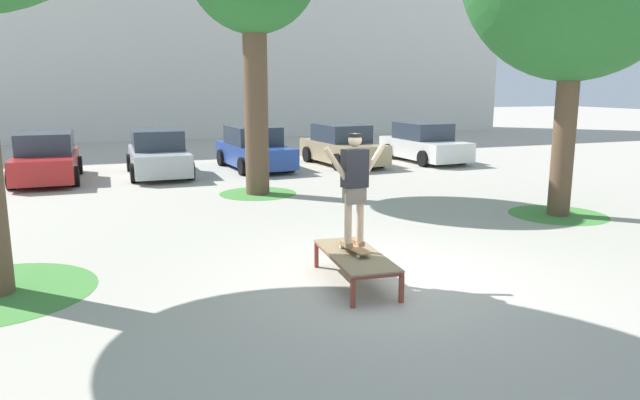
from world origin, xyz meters
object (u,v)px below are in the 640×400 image
at_px(skateboard, 354,248).
at_px(car_tan, 342,146).
at_px(car_silver, 158,154).
at_px(car_red, 46,159).
at_px(car_blue, 254,149).
at_px(car_white, 424,144).
at_px(skate_box, 355,257).
at_px(skater, 354,182).

height_order(skateboard, car_tan, car_tan).
bearing_deg(car_tan, car_silver, -177.59).
height_order(car_red, car_tan, same).
bearing_deg(car_blue, car_white, -2.90).
bearing_deg(car_red, car_silver, 0.91).
bearing_deg(car_blue, car_tan, -1.98).
relative_size(skate_box, car_white, 0.46).
xyz_separation_m(car_red, car_silver, (3.35, 0.05, 0.00)).
distance_m(skate_box, car_blue, 12.64).
relative_size(skate_box, skater, 1.16).
bearing_deg(car_white, skateboard, -124.46).
relative_size(skater, car_silver, 0.40).
xyz_separation_m(skateboard, car_blue, (1.61, 12.46, 0.15)).
relative_size(skater, car_tan, 0.39).
xyz_separation_m(skate_box, car_tan, (4.97, 12.41, 0.28)).
distance_m(skate_box, car_white, 14.76).
bearing_deg(skateboard, car_white, 55.54).
distance_m(car_silver, car_white, 10.06).
bearing_deg(car_red, skateboard, -67.03).
bearing_deg(car_silver, car_red, -179.09).
bearing_deg(skater, car_silver, 98.20).
bearing_deg(car_tan, skateboard, -111.91).
relative_size(car_blue, car_tan, 1.00).
xyz_separation_m(skater, car_tan, (4.96, 12.34, -0.84)).
height_order(skate_box, car_tan, car_tan).
relative_size(car_tan, car_white, 1.01).
xyz_separation_m(car_tan, car_white, (3.35, -0.22, 0.00)).
bearing_deg(car_white, car_tan, 176.20).
relative_size(skateboard, car_tan, 0.19).
distance_m(skateboard, car_blue, 12.56).
relative_size(car_blue, car_white, 1.01).
bearing_deg(car_red, car_tan, 1.91).
bearing_deg(car_red, skate_box, -67.17).
distance_m(car_blue, car_tan, 3.35).
distance_m(skate_box, car_red, 13.11).
relative_size(skater, car_red, 0.40).
xyz_separation_m(skate_box, car_silver, (-1.73, 12.13, 0.28)).
height_order(car_red, car_silver, same).
xyz_separation_m(skateboard, skater, (-0.00, 0.00, 0.99)).
height_order(skater, car_tan, skater).
bearing_deg(skateboard, skater, 94.29).
relative_size(skate_box, car_tan, 0.45).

